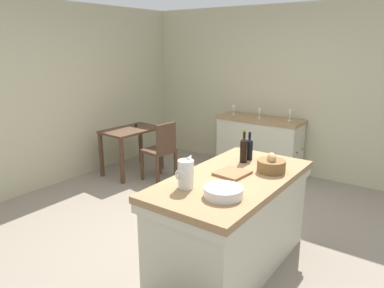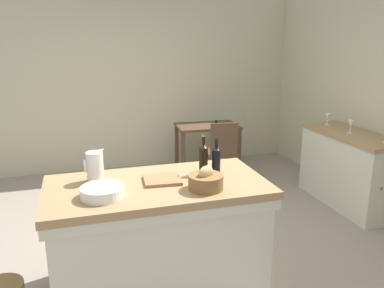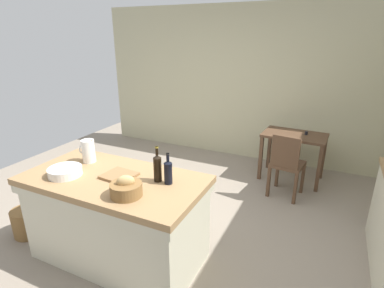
{
  "view_description": "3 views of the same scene",
  "coord_description": "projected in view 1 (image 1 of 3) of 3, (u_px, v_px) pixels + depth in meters",
  "views": [
    {
      "loc": [
        -2.9,
        -2.06,
        2.02
      ],
      "look_at": [
        0.18,
        0.16,
        0.96
      ],
      "focal_mm": 33.87,
      "sensor_mm": 36.0,
      "label": 1
    },
    {
      "loc": [
        -0.81,
        -3.37,
        1.96
      ],
      "look_at": [
        0.25,
        0.17,
        0.96
      ],
      "focal_mm": 36.57,
      "sensor_mm": 36.0,
      "label": 2
    },
    {
      "loc": [
        1.47,
        -2.55,
        2.11
      ],
      "look_at": [
        0.21,
        0.11,
        1.04
      ],
      "focal_mm": 28.31,
      "sensor_mm": 36.0,
      "label": 3
    }
  ],
  "objects": [
    {
      "name": "wine_glass_left",
      "position": [
        259.0,
        111.0,
        5.64
      ],
      "size": [
        0.07,
        0.07,
        0.16
      ],
      "color": "white",
      "rests_on": "side_cabinet"
    },
    {
      "name": "wall_back",
      "position": [
        44.0,
        96.0,
        5.09
      ],
      "size": [
        5.32,
        0.12,
        2.6
      ],
      "primitive_type": "cube",
      "color": "#B7B28E",
      "rests_on": "ground"
    },
    {
      "name": "wine_glass_middle",
      "position": [
        234.0,
        108.0,
        5.92
      ],
      "size": [
        0.07,
        0.07,
        0.15
      ],
      "color": "white",
      "rests_on": "side_cabinet"
    },
    {
      "name": "island_table",
      "position": [
        231.0,
        218.0,
        3.31
      ],
      "size": [
        1.69,
        0.88,
        0.88
      ],
      "color": "#99754C",
      "rests_on": "ground"
    },
    {
      "name": "wash_bowl",
      "position": [
        223.0,
        192.0,
        2.77
      ],
      "size": [
        0.3,
        0.3,
        0.08
      ],
      "primitive_type": "cylinder",
      "color": "silver",
      "rests_on": "island_table"
    },
    {
      "name": "wine_bottle_amber",
      "position": [
        244.0,
        149.0,
        3.55
      ],
      "size": [
        0.07,
        0.07,
        0.33
      ],
      "color": "black",
      "rests_on": "island_table"
    },
    {
      "name": "wall_right",
      "position": [
        291.0,
        91.0,
        5.66
      ],
      "size": [
        0.12,
        5.2,
        2.6
      ],
      "primitive_type": "cube",
      "color": "#B7B28E",
      "rests_on": "ground"
    },
    {
      "name": "wine_glass_far_left",
      "position": [
        290.0,
        113.0,
        5.44
      ],
      "size": [
        0.07,
        0.07,
        0.18
      ],
      "color": "white",
      "rests_on": "side_cabinet"
    },
    {
      "name": "cutting_board",
      "position": [
        232.0,
        173.0,
        3.25
      ],
      "size": [
        0.3,
        0.28,
        0.02
      ],
      "primitive_type": "cube",
      "rotation": [
        0.0,
        0.0,
        -0.08
      ],
      "color": "olive",
      "rests_on": "island_table"
    },
    {
      "name": "pitcher",
      "position": [
        186.0,
        174.0,
        2.92
      ],
      "size": [
        0.17,
        0.13,
        0.28
      ],
      "color": "silver",
      "rests_on": "island_table"
    },
    {
      "name": "side_cabinet",
      "position": [
        259.0,
        145.0,
        5.81
      ],
      "size": [
        0.52,
        1.35,
        0.89
      ],
      "color": "#99754C",
      "rests_on": "ground"
    },
    {
      "name": "ground_plane",
      "position": [
        194.0,
        234.0,
        3.97
      ],
      "size": [
        6.76,
        6.76,
        0.0
      ],
      "primitive_type": "plane",
      "color": "gray"
    },
    {
      "name": "writing_desk",
      "position": [
        131.0,
        136.0,
        5.71
      ],
      "size": [
        0.93,
        0.61,
        0.78
      ],
      "color": "#513826",
      "rests_on": "ground"
    },
    {
      "name": "wine_bottle_dark",
      "position": [
        249.0,
        149.0,
        3.64
      ],
      "size": [
        0.07,
        0.07,
        0.28
      ],
      "color": "black",
      "rests_on": "island_table"
    },
    {
      "name": "wooden_chair",
      "position": [
        161.0,
        149.0,
        5.4
      ],
      "size": [
        0.45,
        0.45,
        0.9
      ],
      "color": "#513826",
      "rests_on": "ground"
    },
    {
      "name": "bread_basket",
      "position": [
        271.0,
        165.0,
        3.31
      ],
      "size": [
        0.26,
        0.26,
        0.18
      ],
      "color": "brown",
      "rests_on": "island_table"
    }
  ]
}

